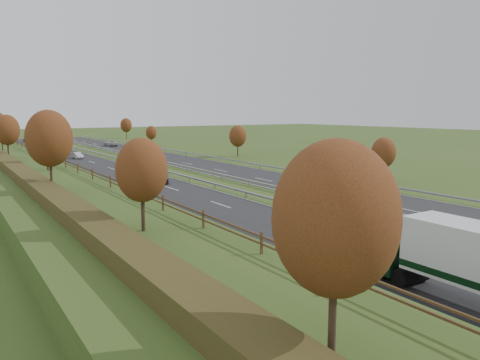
{
  "coord_description": "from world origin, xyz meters",
  "views": [
    {
      "loc": [
        -22.43,
        -17.6,
        9.53
      ],
      "look_at": [
        4.34,
        24.12,
        2.2
      ],
      "focal_mm": 35.0,
      "sensor_mm": 36.0,
      "label": 1
    }
  ],
  "objects_px": {
    "road_tanker": "(55,146)",
    "car_dark_near": "(159,178)",
    "car_silver_mid": "(77,155)",
    "car_oncoming": "(110,143)",
    "car_small_far": "(28,139)"
  },
  "relations": [
    {
      "from": "car_dark_near",
      "to": "car_small_far",
      "type": "xyz_separation_m",
      "value": [
        -1.0,
        99.92,
        0.12
      ]
    },
    {
      "from": "car_silver_mid",
      "to": "road_tanker",
      "type": "bearing_deg",
      "value": 94.49
    },
    {
      "from": "car_dark_near",
      "to": "car_oncoming",
      "type": "height_order",
      "value": "car_oncoming"
    },
    {
      "from": "road_tanker",
      "to": "car_silver_mid",
      "type": "bearing_deg",
      "value": -79.42
    },
    {
      "from": "car_silver_mid",
      "to": "car_oncoming",
      "type": "distance_m",
      "value": 33.74
    },
    {
      "from": "car_silver_mid",
      "to": "car_oncoming",
      "type": "height_order",
      "value": "car_oncoming"
    },
    {
      "from": "car_small_far",
      "to": "car_oncoming",
      "type": "bearing_deg",
      "value": -64.09
    },
    {
      "from": "car_silver_mid",
      "to": "car_oncoming",
      "type": "relative_size",
      "value": 0.7
    },
    {
      "from": "car_dark_near",
      "to": "car_oncoming",
      "type": "relative_size",
      "value": 0.7
    },
    {
      "from": "car_dark_near",
      "to": "car_small_far",
      "type": "bearing_deg",
      "value": 91.45
    },
    {
      "from": "road_tanker",
      "to": "car_silver_mid",
      "type": "height_order",
      "value": "road_tanker"
    },
    {
      "from": "car_silver_mid",
      "to": "car_oncoming",
      "type": "bearing_deg",
      "value": 55.53
    },
    {
      "from": "road_tanker",
      "to": "car_dark_near",
      "type": "distance_m",
      "value": 50.16
    },
    {
      "from": "road_tanker",
      "to": "car_dark_near",
      "type": "relative_size",
      "value": 2.88
    },
    {
      "from": "car_dark_near",
      "to": "car_silver_mid",
      "type": "bearing_deg",
      "value": 92.34
    }
  ]
}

